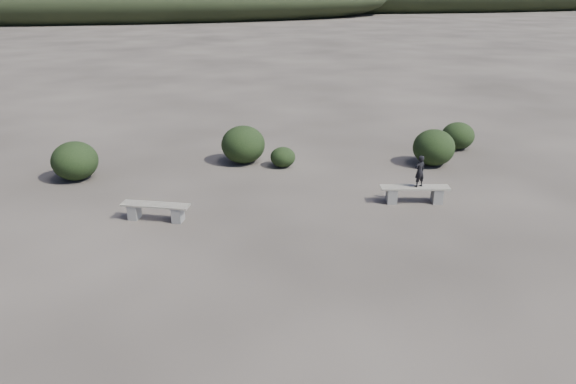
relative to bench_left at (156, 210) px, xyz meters
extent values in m
plane|color=#2F2924|center=(3.79, -4.75, -0.28)|extent=(1200.00, 1200.00, 0.00)
cube|color=slate|center=(-0.59, 0.19, -0.08)|extent=(0.36, 0.42, 0.42)
cube|color=slate|center=(0.59, -0.19, -0.08)|extent=(0.36, 0.42, 0.42)
cube|color=gray|center=(0.00, 0.00, 0.16)|extent=(1.90, 0.93, 0.05)
cube|color=slate|center=(6.73, 0.29, -0.06)|extent=(0.33, 0.42, 0.44)
cube|color=slate|center=(8.05, 0.10, -0.06)|extent=(0.33, 0.42, 0.44)
cube|color=gray|center=(7.39, 0.20, 0.19)|extent=(2.04, 0.69, 0.06)
imported|color=black|center=(7.48, 0.18, 0.69)|extent=(0.40, 0.34, 0.94)
ellipsoid|color=black|center=(2.71, 4.72, 0.38)|extent=(1.55, 1.55, 1.33)
ellipsoid|color=black|center=(4.04, 4.05, 0.07)|extent=(0.87, 0.87, 0.70)
ellipsoid|color=black|center=(9.27, 3.49, 0.35)|extent=(1.45, 1.45, 1.27)
ellipsoid|color=black|center=(10.96, 5.25, 0.23)|extent=(1.24, 1.24, 1.03)
ellipsoid|color=black|center=(-2.81, 3.75, 0.34)|extent=(1.48, 1.48, 1.26)
ellipsoid|color=black|center=(-21.21, 85.25, 2.42)|extent=(110.00, 40.00, 12.00)
camera|label=1|loc=(1.54, -14.37, 5.92)|focal=35.00mm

